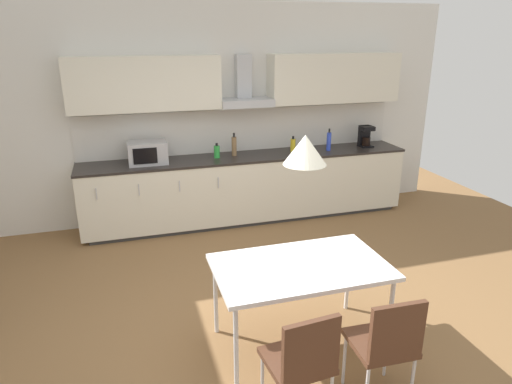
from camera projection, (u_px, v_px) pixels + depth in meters
The scene contains 15 objects.
ground_plane at pixel (242, 329), 4.04m from camera, with size 9.31×8.21×0.02m, color brown.
wall_back at pixel (187, 115), 6.08m from camera, with size 7.45×0.10×2.87m, color silver.
kitchen_counter at pixel (249, 187), 6.28m from camera, with size 4.43×0.65×0.91m.
backsplash_tile at pixel (242, 130), 6.30m from camera, with size 4.41×0.02×0.58m, color silver.
upper_wall_cabinets at pixel (245, 81), 5.94m from camera, with size 4.41×0.40×0.66m.
microwave at pixel (147, 152), 5.72m from camera, with size 0.48×0.35×0.28m.
coffee_maker at pixel (365, 136), 6.58m from camera, with size 0.18×0.19×0.30m.
bottle_blue at pixel (329, 141), 6.36m from camera, with size 0.06×0.06×0.31m.
bottle_green at pixel (217, 152), 5.99m from camera, with size 0.08×0.08×0.20m.
bottle_brown at pixel (234, 146), 6.09m from camera, with size 0.07×0.07×0.31m.
bottle_yellow at pixel (293, 145), 6.30m from camera, with size 0.07×0.07×0.22m.
dining_table at pixel (301, 270), 3.62m from camera, with size 1.37×0.82×0.73m.
chair_near_left at pixel (303, 358), 2.87m from camera, with size 0.43×0.43×0.87m.
chair_near_right at pixel (387, 340), 3.04m from camera, with size 0.41×0.41×0.87m.
pendant_lamp at pixel (305, 150), 3.29m from camera, with size 0.32×0.32×0.22m, color silver.
Camera 1 is at (-0.87, -3.30, 2.47)m, focal length 32.00 mm.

